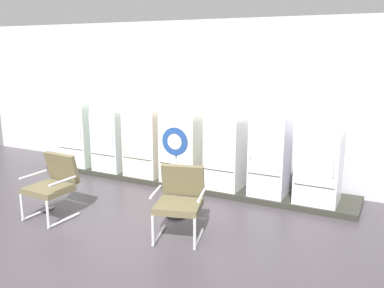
# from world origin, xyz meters

# --- Properties ---
(ground) EXTENTS (12.00, 10.00, 0.05)m
(ground) POSITION_xyz_m (0.00, 0.00, -0.03)
(ground) COLOR #413B40
(back_wall) EXTENTS (11.76, 0.12, 3.10)m
(back_wall) POSITION_xyz_m (0.00, 3.66, 1.57)
(back_wall) COLOR silver
(back_wall) RESTS_ON ground
(display_plinth) EXTENTS (6.40, 0.95, 0.10)m
(display_plinth) POSITION_xyz_m (0.00, 3.02, 0.05)
(display_plinth) COLOR #2F3027
(display_plinth) RESTS_ON ground
(refrigerator_0) EXTENTS (0.71, 0.64, 1.64)m
(refrigerator_0) POSITION_xyz_m (-2.49, 2.90, 0.97)
(refrigerator_0) COLOR silver
(refrigerator_0) RESTS_ON display_plinth
(refrigerator_1) EXTENTS (0.64, 0.63, 1.49)m
(refrigerator_1) POSITION_xyz_m (-1.65, 2.89, 0.89)
(refrigerator_1) COLOR silver
(refrigerator_1) RESTS_ON display_plinth
(refrigerator_2) EXTENTS (0.71, 0.62, 1.59)m
(refrigerator_2) POSITION_xyz_m (-0.82, 2.89, 0.94)
(refrigerator_2) COLOR silver
(refrigerator_2) RESTS_ON display_plinth
(refrigerator_3) EXTENTS (0.72, 0.71, 1.57)m
(refrigerator_3) POSITION_xyz_m (0.02, 2.93, 0.93)
(refrigerator_3) COLOR silver
(refrigerator_3) RESTS_ON display_plinth
(refrigerator_4) EXTENTS (0.61, 0.64, 1.52)m
(refrigerator_4) POSITION_xyz_m (0.88, 2.90, 0.91)
(refrigerator_4) COLOR white
(refrigerator_4) RESTS_ON display_plinth
(refrigerator_5) EXTENTS (0.60, 0.63, 1.63)m
(refrigerator_5) POSITION_xyz_m (1.70, 2.89, 0.97)
(refrigerator_5) COLOR white
(refrigerator_5) RESTS_ON display_plinth
(refrigerator_6) EXTENTS (0.68, 0.72, 1.44)m
(refrigerator_6) POSITION_xyz_m (2.51, 2.93, 0.86)
(refrigerator_6) COLOR white
(refrigerator_6) RESTS_ON display_plinth
(armchair_left) EXTENTS (0.70, 0.71, 0.98)m
(armchair_left) POSITION_xyz_m (-1.06, 0.67, 0.55)
(armchair_left) COLOR silver
(armchair_left) RESTS_ON ground
(armchair_right) EXTENTS (0.78, 0.82, 0.98)m
(armchair_right) POSITION_xyz_m (1.00, 0.96, 0.55)
(armchair_right) COLOR silver
(armchair_right) RESTS_ON ground
(sign_stand) EXTENTS (0.43, 0.32, 1.42)m
(sign_stand) POSITION_xyz_m (0.63, 1.51, 0.67)
(sign_stand) COLOR #2D2D30
(sign_stand) RESTS_ON ground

